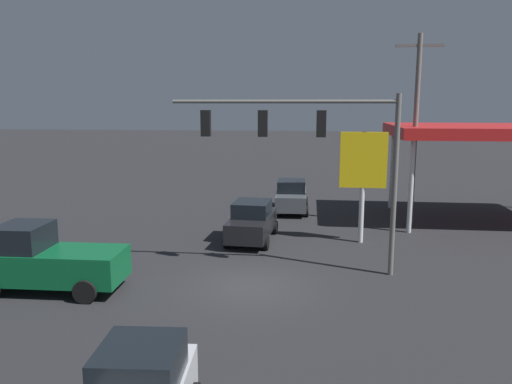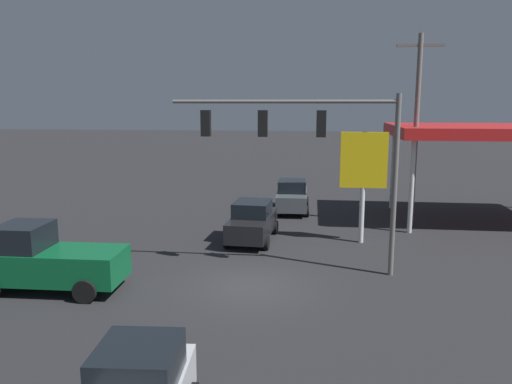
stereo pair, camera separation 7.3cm
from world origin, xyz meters
The scene contains 8 objects.
ground_plane centered at (0.00, 0.00, 0.00)m, with size 200.00×200.00×0.00m, color #262628.
traffic_signal_assembly centered at (-2.08, -1.82, 5.20)m, with size 8.57×0.43×6.93m.
utility_pole centered at (-7.53, -9.82, 5.31)m, with size 2.40×0.26×10.05m.
gas_station_canopy centered at (-12.38, -11.50, 5.00)m, with size 11.54×7.37×5.35m.
price_sign centered at (-4.55, -6.30, 3.72)m, with size 2.17×0.27×5.25m.
sedan_far centered at (-0.99, -12.84, 0.95)m, with size 2.13×4.43×1.93m.
sedan_waiting centered at (0.64, -6.05, 0.95)m, with size 2.30×4.52×1.93m.
pickup_parked centered at (7.13, 1.21, 1.11)m, with size 5.23×2.33×2.40m.
Camera 2 is at (-2.17, 17.17, 6.60)m, focal length 35.00 mm.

